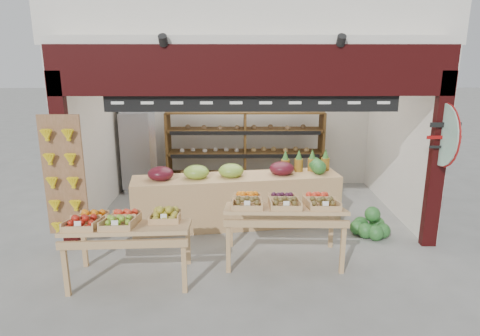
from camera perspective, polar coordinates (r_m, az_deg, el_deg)
name	(u,v)px	position (r m, az deg, el deg)	size (l,w,h in m)	color
ground	(249,220)	(7.71, 1.17, -6.89)	(60.00, 60.00, 0.00)	slate
banana_board	(64,179)	(6.72, -22.46, -1.34)	(0.60, 0.15, 1.80)	#996745
gift_sign	(444,135)	(6.78, 25.51, 4.00)	(0.04, 0.93, 0.92)	#A3CEB9
back_shelving	(245,134)	(8.94, 0.67, 4.57)	(3.27, 0.54, 1.99)	brown
refrigerator	(139,148)	(9.42, -13.34, 2.57)	(0.71, 0.71, 1.81)	silver
cardboard_stack	(186,199)	(8.03, -7.25, -4.10)	(1.00, 0.73, 0.71)	silver
mid_counter	(236,198)	(7.32, -0.50, -4.07)	(3.56, 1.20, 1.09)	tan
display_table_left	(121,224)	(5.73, -15.56, -7.19)	(1.59, 0.93, 0.99)	tan
display_table_right	(284,205)	(6.04, 5.87, -4.93)	(1.67, 0.96, 1.05)	tan
watermelon_pile	(370,226)	(7.32, 16.96, -7.43)	(0.62, 0.62, 0.48)	#1B5322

